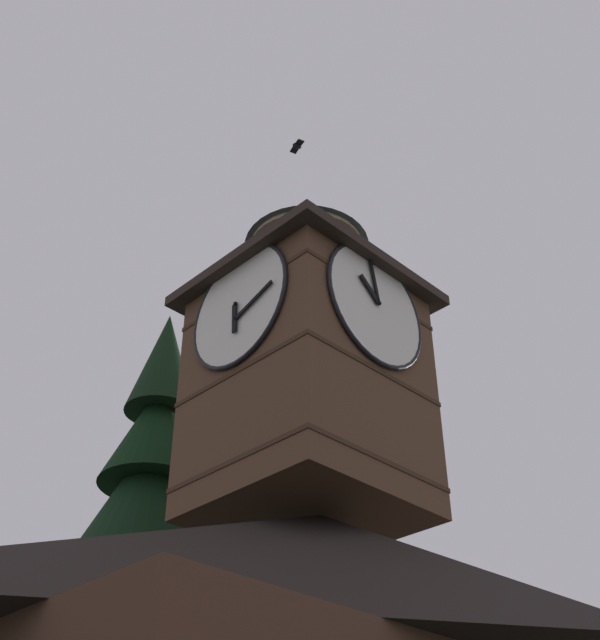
{
  "coord_description": "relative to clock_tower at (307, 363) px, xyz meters",
  "views": [
    {
      "loc": [
        10.64,
        7.85,
        1.98
      ],
      "look_at": [
        -0.2,
        -3.14,
        12.77
      ],
      "focal_mm": 47.15,
      "sensor_mm": 36.0,
      "label": 1
    }
  ],
  "objects": [
    {
      "name": "clock_tower",
      "position": [
        0.0,
        0.0,
        0.0
      ],
      "size": [
        4.73,
        4.73,
        8.41
      ],
      "color": "brown",
      "rests_on": "building_main"
    },
    {
      "name": "moon",
      "position": [
        -19.12,
        -25.92,
        2.28
      ],
      "size": [
        1.85,
        1.85,
        1.85
      ],
      "color": "silver"
    },
    {
      "name": "pine_tree_behind",
      "position": [
        -0.3,
        -6.04,
        -4.79
      ],
      "size": [
        6.36,
        6.36,
        16.37
      ],
      "color": "#473323",
      "rests_on": "ground_plane"
    },
    {
      "name": "flying_bird_high",
      "position": [
        -1.33,
        -1.72,
        9.17
      ],
      "size": [
        0.37,
        0.62,
        0.17
      ],
      "color": "black"
    }
  ]
}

